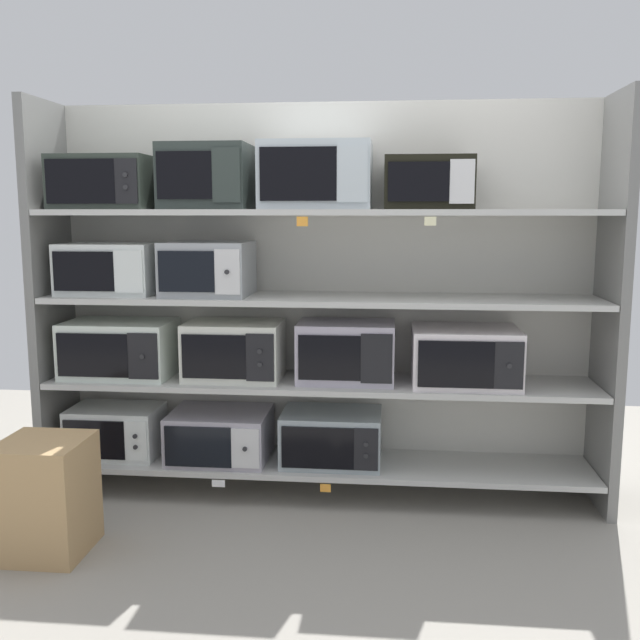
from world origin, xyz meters
TOP-DOWN VIEW (x-y plane):
  - ground at (0.00, -1.00)m, footprint 6.89×6.00m
  - back_panel at (0.00, 0.26)m, footprint 3.09×0.04m
  - upright_left at (-1.48, 0.00)m, footprint 0.05×0.47m
  - upright_right at (1.48, 0.00)m, footprint 0.05×0.47m
  - shelf_0 at (0.00, 0.00)m, footprint 2.89×0.47m
  - microwave_0 at (-1.14, -0.00)m, footprint 0.49×0.34m
  - microwave_1 at (-0.55, -0.00)m, footprint 0.53×0.44m
  - microwave_2 at (0.06, -0.00)m, footprint 0.53×0.39m
  - price_tag_0 at (-0.51, -0.24)m, footprint 0.07×0.00m
  - price_tag_1 at (0.05, -0.24)m, footprint 0.05×0.00m
  - shelf_1 at (0.00, 0.00)m, footprint 2.89×0.47m
  - microwave_3 at (-1.10, -0.00)m, footprint 0.57×0.39m
  - microwave_4 at (-0.46, -0.00)m, footprint 0.51×0.37m
  - microwave_5 at (0.14, -0.00)m, footprint 0.51×0.34m
  - microwave_6 at (0.76, -0.00)m, footprint 0.55×0.44m
  - shelf_2 at (0.00, 0.00)m, footprint 2.89×0.47m
  - microwave_7 at (-1.14, -0.00)m, footprint 0.50×0.36m
  - microwave_8 at (-0.60, -0.00)m, footprint 0.45×0.41m
  - shelf_3 at (0.00, 0.00)m, footprint 2.89×0.47m
  - microwave_9 at (-1.14, -0.00)m, footprint 0.50×0.42m
  - microwave_10 at (-0.59, -0.00)m, footprint 0.45×0.38m
  - microwave_11 at (-0.02, -0.00)m, footprint 0.56×0.40m
  - microwave_12 at (0.55, -0.00)m, footprint 0.44×0.41m
  - price_tag_2 at (-0.06, -0.24)m, footprint 0.06×0.00m
  - price_tag_3 at (0.55, -0.24)m, footprint 0.06×0.00m
  - shipping_carton at (-1.16, -0.79)m, footprint 0.37×0.37m

SIDE VIEW (x-z plane):
  - ground at x=0.00m, z-range -0.02..0.00m
  - price_tag_1 at x=0.05m, z-range 0.11..0.15m
  - price_tag_0 at x=-0.51m, z-range 0.11..0.15m
  - shelf_0 at x=0.00m, z-range 0.15..0.18m
  - shipping_carton at x=-1.16m, z-range 0.00..0.52m
  - microwave_1 at x=-0.55m, z-range 0.18..0.45m
  - microwave_0 at x=-1.14m, z-range 0.18..0.46m
  - microwave_2 at x=0.06m, z-range 0.18..0.46m
  - shelf_1 at x=0.00m, z-range 0.61..0.64m
  - microwave_6 at x=0.76m, z-range 0.64..0.93m
  - microwave_3 at x=-1.10m, z-range 0.64..0.94m
  - microwave_4 at x=-0.46m, z-range 0.64..0.94m
  - microwave_5 at x=0.14m, z-range 0.64..0.95m
  - back_panel at x=0.00m, z-range 0.00..2.11m
  - upright_left at x=-1.48m, z-range 0.00..2.11m
  - upright_right at x=1.48m, z-range 0.00..2.11m
  - shelf_2 at x=0.00m, z-range 1.06..1.09m
  - microwave_7 at x=-1.14m, z-range 1.09..1.36m
  - microwave_8 at x=-0.60m, z-range 1.09..1.37m
  - price_tag_2 at x=-0.06m, z-range 1.46..1.50m
  - price_tag_3 at x=0.55m, z-range 1.46..1.50m
  - shelf_3 at x=0.00m, z-range 1.51..1.54m
  - microwave_12 at x=0.55m, z-range 1.54..1.80m
  - microwave_9 at x=-1.14m, z-range 1.54..1.82m
  - microwave_10 at x=-0.59m, z-range 1.54..1.87m
  - microwave_11 at x=-0.02m, z-range 1.54..1.88m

